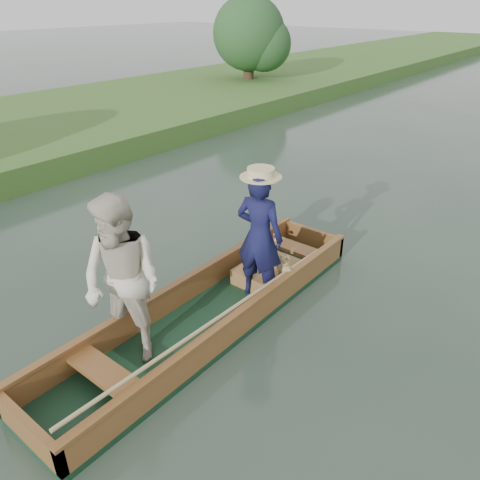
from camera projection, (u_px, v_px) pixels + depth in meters
The scene contains 2 objects.
ground at pixel (211, 322), 6.04m from camera, with size 120.00×120.00×0.00m, color #283D30.
punt at pixel (189, 281), 5.55m from camera, with size 1.34×5.00×2.02m.
Camera 1 is at (3.35, -3.56, 3.72)m, focal length 35.00 mm.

